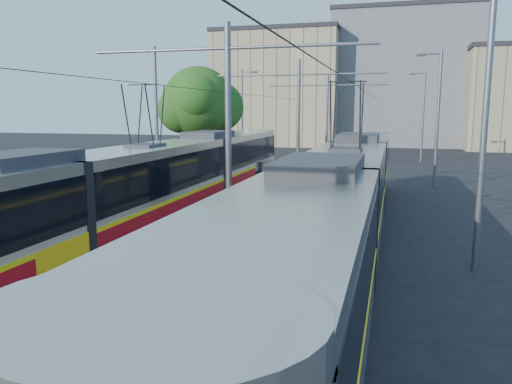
% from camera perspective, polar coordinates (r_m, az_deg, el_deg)
% --- Properties ---
extents(ground, '(160.00, 160.00, 0.00)m').
position_cam_1_polar(ground, '(9.89, -18.74, -18.92)').
color(ground, black).
rests_on(ground, ground).
extents(platform, '(4.00, 50.00, 0.30)m').
position_cam_1_polar(platform, '(25.06, 3.47, -0.93)').
color(platform, gray).
rests_on(platform, ground).
extents(tactile_strip_left, '(0.70, 50.00, 0.01)m').
position_cam_1_polar(tactile_strip_left, '(25.37, 0.27, -0.43)').
color(tactile_strip_left, gray).
rests_on(tactile_strip_left, platform).
extents(tactile_strip_right, '(0.70, 50.00, 0.01)m').
position_cam_1_polar(tactile_strip_right, '(24.78, 6.75, -0.73)').
color(tactile_strip_right, gray).
rests_on(tactile_strip_right, platform).
extents(rails, '(8.71, 70.00, 0.03)m').
position_cam_1_polar(rails, '(25.08, 3.47, -1.23)').
color(rails, gray).
rests_on(rails, ground).
extents(tram_left, '(2.43, 32.08, 5.50)m').
position_cam_1_polar(tram_left, '(18.78, -12.33, 0.23)').
color(tram_left, black).
rests_on(tram_left, ground).
extents(tram_right, '(2.43, 29.06, 5.50)m').
position_cam_1_polar(tram_right, '(16.60, 10.08, -0.34)').
color(tram_right, black).
rests_on(tram_right, ground).
extents(catenary, '(9.20, 70.00, 7.00)m').
position_cam_1_polar(catenary, '(21.88, 2.01, 9.11)').
color(catenary, slate).
rests_on(catenary, platform).
extents(street_lamps, '(15.18, 38.22, 8.00)m').
position_cam_1_polar(street_lamps, '(28.59, 5.24, 8.44)').
color(street_lamps, slate).
rests_on(street_lamps, ground).
extents(shelter, '(0.73, 1.08, 2.25)m').
position_cam_1_polar(shelter, '(20.74, 1.21, 0.66)').
color(shelter, black).
rests_on(shelter, platform).
extents(tree, '(5.13, 4.74, 7.46)m').
position_cam_1_polar(tree, '(33.63, -5.98, 10.02)').
color(tree, '#382314').
rests_on(tree, ground).
extents(building_left, '(16.32, 12.24, 14.89)m').
position_cam_1_polar(building_left, '(68.86, 2.82, 11.69)').
color(building_left, tan).
rests_on(building_left, ground).
extents(building_centre, '(18.36, 14.28, 17.35)m').
position_cam_1_polar(building_centre, '(71.25, 16.52, 12.23)').
color(building_centre, slate).
rests_on(building_centre, ground).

